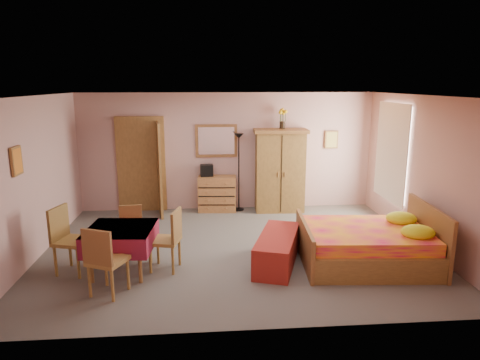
{
  "coord_description": "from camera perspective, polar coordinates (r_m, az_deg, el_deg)",
  "views": [
    {
      "loc": [
        -0.5,
        -6.92,
        2.8
      ],
      "look_at": [
        0.1,
        0.3,
        1.15
      ],
      "focal_mm": 32.0,
      "sensor_mm": 36.0,
      "label": 1
    }
  ],
  "objects": [
    {
      "name": "floor",
      "position": [
        7.49,
        -0.58,
        -9.14
      ],
      "size": [
        6.5,
        6.5,
        0.0
      ],
      "primitive_type": "plane",
      "color": "slate",
      "rests_on": "ground"
    },
    {
      "name": "ceiling",
      "position": [
        6.95,
        -0.63,
        11.17
      ],
      "size": [
        6.5,
        6.5,
        0.0
      ],
      "primitive_type": "plane",
      "rotation": [
        3.14,
        0.0,
        0.0
      ],
      "color": "brown",
      "rests_on": "wall_back"
    },
    {
      "name": "wall_back",
      "position": [
        9.56,
        -1.69,
        3.79
      ],
      "size": [
        6.5,
        0.1,
        2.6
      ],
      "primitive_type": "cube",
      "color": "tan",
      "rests_on": "floor"
    },
    {
      "name": "wall_front",
      "position": [
        4.7,
        1.61,
        -5.82
      ],
      "size": [
        6.5,
        0.1,
        2.6
      ],
      "primitive_type": "cube",
      "color": "tan",
      "rests_on": "floor"
    },
    {
      "name": "wall_left",
      "position": [
        7.6,
        -25.85,
        0.14
      ],
      "size": [
        0.1,
        5.0,
        2.6
      ],
      "primitive_type": "cube",
      "color": "tan",
      "rests_on": "floor"
    },
    {
      "name": "wall_right",
      "position": [
        8.02,
        23.25,
        0.98
      ],
      "size": [
        0.1,
        5.0,
        2.6
      ],
      "primitive_type": "cube",
      "color": "tan",
      "rests_on": "floor"
    },
    {
      "name": "doorway",
      "position": [
        9.66,
        -13.0,
        1.91
      ],
      "size": [
        1.06,
        0.12,
        2.15
      ],
      "primitive_type": "cube",
      "color": "#9E6B35",
      "rests_on": "floor"
    },
    {
      "name": "window",
      "position": [
        9.03,
        19.6,
        3.49
      ],
      "size": [
        0.08,
        1.4,
        1.95
      ],
      "primitive_type": "cube",
      "color": "white",
      "rests_on": "wall_right"
    },
    {
      "name": "picture_left",
      "position": [
        6.97,
        -27.66,
        2.27
      ],
      "size": [
        0.04,
        0.32,
        0.42
      ],
      "primitive_type": "cube",
      "color": "orange",
      "rests_on": "wall_left"
    },
    {
      "name": "picture_back",
      "position": [
        9.9,
        12.08,
        5.29
      ],
      "size": [
        0.3,
        0.04,
        0.4
      ],
      "primitive_type": "cube",
      "color": "#D8BF59",
      "rests_on": "wall_back"
    },
    {
      "name": "chest_of_drawers",
      "position": [
        9.52,
        -3.05,
        -1.83
      ],
      "size": [
        0.86,
        0.48,
        0.79
      ],
      "primitive_type": "cube",
      "rotation": [
        0.0,
        0.0,
        -0.08
      ],
      "color": "#AD6D3A",
      "rests_on": "floor"
    },
    {
      "name": "wall_mirror",
      "position": [
        9.5,
        -3.17,
        5.25
      ],
      "size": [
        0.92,
        0.05,
        0.73
      ],
      "primitive_type": "cube",
      "rotation": [
        0.0,
        0.0,
        0.01
      ],
      "color": "white",
      "rests_on": "wall_back"
    },
    {
      "name": "stereo",
      "position": [
        9.46,
        -4.46,
        1.29
      ],
      "size": [
        0.29,
        0.22,
        0.26
      ],
      "primitive_type": "cube",
      "rotation": [
        0.0,
        0.0,
        0.07
      ],
      "color": "black",
      "rests_on": "chest_of_drawers"
    },
    {
      "name": "floor_lamp",
      "position": [
        9.45,
        -0.16,
        1.02
      ],
      "size": [
        0.29,
        0.29,
        1.73
      ],
      "primitive_type": "cube",
      "rotation": [
        0.0,
        0.0,
        -0.4
      ],
      "color": "black",
      "rests_on": "floor"
    },
    {
      "name": "wardrobe",
      "position": [
        9.46,
        5.34,
        1.25
      ],
      "size": [
        1.18,
        0.64,
        1.82
      ],
      "primitive_type": "cube",
      "rotation": [
        0.0,
        0.0,
        -0.04
      ],
      "color": "olive",
      "rests_on": "floor"
    },
    {
      "name": "sunflower_vase",
      "position": [
        9.42,
        5.69,
        8.16
      ],
      "size": [
        0.18,
        0.18,
        0.44
      ],
      "primitive_type": "cube",
      "rotation": [
        0.0,
        0.0,
        0.03
      ],
      "color": "yellow",
      "rests_on": "wardrobe"
    },
    {
      "name": "bed",
      "position": [
        7.05,
        16.51,
        -7.01
      ],
      "size": [
        2.15,
        1.75,
        0.94
      ],
      "primitive_type": "cube",
      "rotation": [
        0.0,
        0.0,
        -0.08
      ],
      "color": "#DF154F",
      "rests_on": "floor"
    },
    {
      "name": "bench",
      "position": [
        6.84,
        5.0,
        -9.21
      ],
      "size": [
        0.96,
        1.54,
        0.48
      ],
      "primitive_type": "cube",
      "rotation": [
        0.0,
        0.0,
        -0.32
      ],
      "color": "maroon",
      "rests_on": "floor"
    },
    {
      "name": "dining_table",
      "position": [
        6.73,
        -15.48,
        -9.01
      ],
      "size": [
        1.04,
        1.04,
        0.71
      ],
      "primitive_type": "cube",
      "rotation": [
        0.0,
        0.0,
        -0.08
      ],
      "color": "maroon",
      "rests_on": "floor"
    },
    {
      "name": "chair_south",
      "position": [
        6.09,
        -17.21,
        -10.13
      ],
      "size": [
        0.58,
        0.58,
        0.97
      ],
      "primitive_type": "cube",
      "rotation": [
        0.0,
        0.0,
        -0.42
      ],
      "color": "#AD793A",
      "rests_on": "floor"
    },
    {
      "name": "chair_north",
      "position": [
        7.3,
        -14.37,
        -6.72
      ],
      "size": [
        0.4,
        0.4,
        0.82
      ],
      "primitive_type": "cube",
      "rotation": [
        0.0,
        0.0,
        3.23
      ],
      "color": "#A46E37",
      "rests_on": "floor"
    },
    {
      "name": "chair_west",
      "position": [
        6.9,
        -21.42,
        -7.5
      ],
      "size": [
        0.57,
        0.57,
        1.02
      ],
      "primitive_type": "cube",
      "rotation": [
        0.0,
        0.0,
        -1.86
      ],
      "color": "#A97C39",
      "rests_on": "floor"
    },
    {
      "name": "chair_east",
      "position": [
        6.65,
        -10.02,
        -7.86
      ],
      "size": [
        0.52,
        0.52,
        0.95
      ],
      "primitive_type": "cube",
      "rotation": [
        0.0,
        0.0,
        1.34
      ],
      "color": "#A47837",
      "rests_on": "floor"
    }
  ]
}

